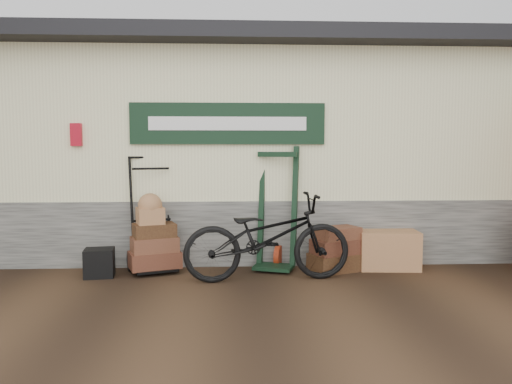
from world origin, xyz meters
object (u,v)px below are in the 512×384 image
green_barrow (277,208)px  wicker_hamper (388,249)px  porter_trolley (151,212)px  black_trunk (99,263)px  suitcase_stack (336,249)px  bicycle (267,232)px

green_barrow → wicker_hamper: (1.50, -0.05, -0.56)m
porter_trolley → green_barrow: size_ratio=0.94×
wicker_hamper → black_trunk: bearing=-175.6°
wicker_hamper → black_trunk: 3.79m
suitcase_stack → bicycle: bearing=-154.3°
wicker_hamper → bicycle: (-1.67, -0.57, 0.34)m
porter_trolley → wicker_hamper: bearing=-20.8°
green_barrow → black_trunk: 2.39m
porter_trolley → black_trunk: (-0.61, -0.34, -0.59)m
suitcase_stack → porter_trolley: bearing=176.3°
suitcase_stack → wicker_hamper: 0.74m
porter_trolley → bicycle: (1.50, -0.61, -0.18)m
porter_trolley → wicker_hamper: size_ratio=1.97×
porter_trolley → suitcase_stack: size_ratio=2.31×
suitcase_stack → wicker_hamper: size_ratio=0.85×
green_barrow → suitcase_stack: size_ratio=2.46×
porter_trolley → wicker_hamper: 3.21m
wicker_hamper → black_trunk: size_ratio=2.19×
green_barrow → porter_trolley: bearing=-160.8°
wicker_hamper → green_barrow: bearing=178.2°
wicker_hamper → black_trunk: wicker_hamper is taller
suitcase_stack → wicker_hamper: bearing=8.6°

